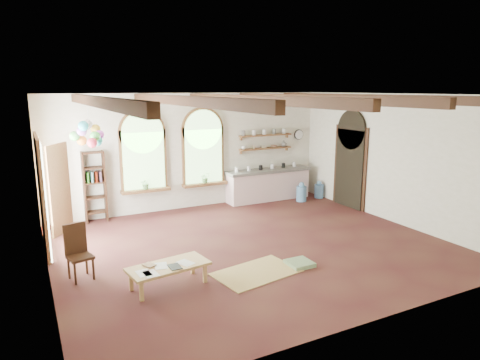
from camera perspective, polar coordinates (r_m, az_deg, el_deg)
floor at (r=9.34m, az=1.60°, el=-8.71°), size 8.00×8.00×0.00m
ceiling_beams at (r=8.73m, az=1.72°, el=10.67°), size 6.20×6.80×0.18m
window_left at (r=11.55m, az=-12.76°, el=3.42°), size 1.30×0.28×2.20m
window_right at (r=12.08m, az=-4.92°, el=4.04°), size 1.30×0.28×2.20m
left_doorway at (r=9.70m, az=-24.87°, el=-1.95°), size 0.10×1.90×2.50m
right_doorway at (r=12.46m, az=14.38°, el=1.47°), size 0.10×1.30×2.40m
kitchen_counter at (r=12.97m, az=3.76°, el=-0.58°), size 2.68×0.62×0.94m
wall_shelf_lower at (r=12.93m, az=3.41°, el=4.23°), size 1.70×0.24×0.04m
wall_shelf_upper at (r=12.88m, az=3.44°, el=5.99°), size 1.70×0.24×0.04m
wall_clock at (r=13.62m, az=7.85°, el=6.02°), size 0.32×0.04×0.32m
bookshelf at (r=11.34m, az=-18.82°, el=-0.87°), size 0.53×0.32×1.80m
coffee_table at (r=7.50m, az=-9.52°, el=-11.44°), size 1.43×0.81×0.39m
side_chair at (r=8.21m, az=-20.53°, el=-10.38°), size 0.47×0.47×1.00m
floor_mat at (r=8.04m, az=2.20°, el=-12.21°), size 1.66×1.18×0.02m
floor_cushion at (r=8.41m, az=7.94°, el=-10.95°), size 0.46×0.46×0.08m
water_jug_a at (r=12.94m, az=8.19°, el=-1.71°), size 0.30×0.30×0.59m
water_jug_b at (r=13.44m, az=10.48°, el=-1.37°), size 0.28×0.28×0.54m
balloon_cluster at (r=10.09m, az=-19.49°, el=5.78°), size 0.75×0.79×1.14m
table_book at (r=7.48m, az=-12.49°, el=-11.20°), size 0.24×0.28×0.02m
tablet at (r=7.39m, az=-8.69°, el=-11.36°), size 0.19×0.28×0.01m
potted_plant_left at (r=11.59m, az=-12.45°, el=-0.47°), size 0.27×0.23×0.30m
potted_plant_right at (r=12.12m, az=-4.67°, el=0.31°), size 0.27×0.23×0.30m
shelf_cup_a at (r=12.56m, az=0.46°, el=4.33°), size 0.12×0.10×0.10m
shelf_cup_b at (r=12.72m, az=1.86°, el=4.42°), size 0.10×0.10×0.09m
shelf_bowl_a at (r=12.90m, az=3.22°, el=4.42°), size 0.22×0.22×0.05m
shelf_bowl_b at (r=13.08m, az=4.55°, el=4.52°), size 0.20×0.20×0.06m
shelf_vase at (r=13.25m, az=5.85°, el=4.88°), size 0.18×0.18×0.19m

